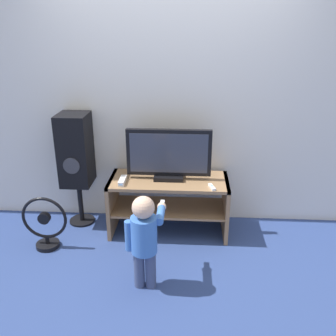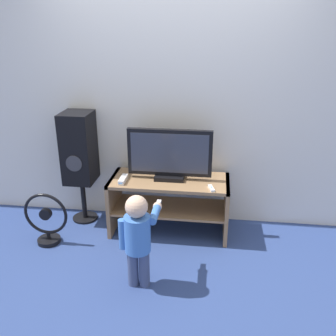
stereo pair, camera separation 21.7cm
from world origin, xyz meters
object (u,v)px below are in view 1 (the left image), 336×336
television (169,155)px  child (144,235)px  game_console (122,181)px  floor_fan (45,225)px  remote_primary (212,187)px  speaker_tower (76,152)px

television → child: bearing=-98.5°
television → child: television is taller
game_console → floor_fan: (-0.69, -0.27, -0.35)m
television → child: (-0.13, -0.89, -0.33)m
remote_primary → speaker_tower: speaker_tower is taller
child → television: bearing=81.5°
game_console → speaker_tower: (-0.50, 0.22, 0.20)m
remote_primary → child: bearing=-128.3°
remote_primary → child: (-0.54, -0.68, -0.10)m
game_console → television: bearing=16.6°
game_console → speaker_tower: bearing=155.9°
game_console → floor_fan: size_ratio=0.38×
child → floor_fan: size_ratio=1.54×
floor_fan → speaker_tower: bearing=68.7°
remote_primary → speaker_tower: bearing=167.6°
remote_primary → floor_fan: bearing=-172.7°
game_console → child: size_ratio=0.25×
remote_primary → floor_fan: (-1.53, -0.20, -0.34)m
television → floor_fan: size_ratio=1.56×
remote_primary → child: size_ratio=0.17×
game_console → child: child is taller
floor_fan → remote_primary: bearing=7.3°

